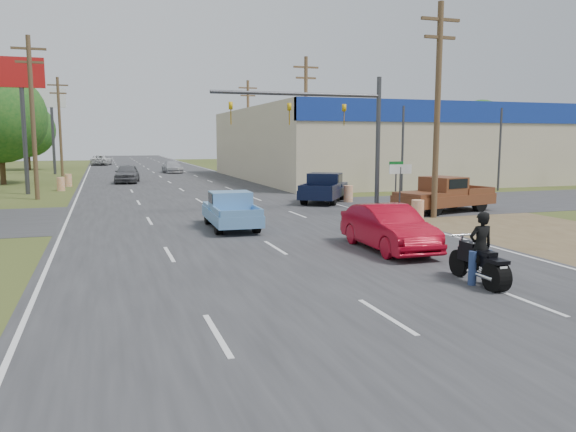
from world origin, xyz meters
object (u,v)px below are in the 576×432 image
object	(u,v)px
motorcycle	(481,265)
distant_car_grey	(127,174)
rider	(480,250)
brown_pickup	(443,194)
distant_car_silver	(172,167)
red_convertible	(388,228)
blue_pickup	(230,210)
distant_car_white	(101,160)
navy_pickup	(325,187)

from	to	relation	value
motorcycle	distant_car_grey	bearing A→B (deg)	102.20
rider	brown_pickup	world-z (taller)	brown_pickup
brown_pickup	distant_car_silver	xyz separation A→B (m)	(-9.05, 40.03, -0.26)
red_convertible	distant_car_silver	bearing A→B (deg)	92.79
blue_pickup	distant_car_white	world-z (taller)	blue_pickup
brown_pickup	distant_car_silver	world-z (taller)	brown_pickup
blue_pickup	navy_pickup	size ratio (longest dim) A/B	0.87
motorcycle	distant_car_grey	distance (m)	39.59
red_convertible	rider	bearing A→B (deg)	-88.50
motorcycle	blue_pickup	xyz separation A→B (m)	(-4.04, 11.28, 0.25)
red_convertible	distant_car_silver	world-z (taller)	red_convertible
rider	distant_car_white	bearing A→B (deg)	-81.19
rider	blue_pickup	size ratio (longest dim) A/B	0.38
blue_pickup	rider	bearing A→B (deg)	-68.22
blue_pickup	brown_pickup	bearing A→B (deg)	10.64
brown_pickup	distant_car_white	bearing A→B (deg)	1.21
red_convertible	motorcycle	bearing A→B (deg)	-88.54
blue_pickup	navy_pickup	distance (m)	11.11
motorcycle	distant_car_white	bearing A→B (deg)	98.80
rider	distant_car_silver	bearing A→B (deg)	-86.41
blue_pickup	distant_car_white	bearing A→B (deg)	96.53
distant_car_silver	distant_car_white	bearing A→B (deg)	104.86
distant_car_silver	motorcycle	bearing A→B (deg)	-91.91
rider	brown_pickup	bearing A→B (deg)	-118.11
red_convertible	distant_car_white	distance (m)	71.69
navy_pickup	distant_car_grey	size ratio (longest dim) A/B	1.16
motorcycle	distant_car_silver	world-z (taller)	distant_car_silver
rider	distant_car_white	distance (m)	76.45
navy_pickup	distant_car_silver	xyz separation A→B (m)	(-5.09, 33.66, -0.21)
distant_car_silver	rider	bearing A→B (deg)	-91.91
blue_pickup	motorcycle	bearing A→B (deg)	-68.35
distant_car_grey	distant_car_white	distance (m)	37.08
rider	distant_car_white	xyz separation A→B (m)	(-9.20, 75.90, -0.16)
motorcycle	distant_car_silver	size ratio (longest dim) A/B	0.52
navy_pickup	distant_car_white	xyz separation A→B (m)	(-12.73, 56.56, -0.14)
red_convertible	rider	size ratio (longest dim) A/B	2.56
blue_pickup	distant_car_silver	bearing A→B (deg)	88.57
distant_car_white	distant_car_grey	bearing A→B (deg)	102.87
navy_pickup	motorcycle	bearing A→B (deg)	-66.25
distant_car_silver	navy_pickup	bearing A→B (deg)	-84.99
rider	brown_pickup	distance (m)	14.98
brown_pickup	distant_car_grey	distance (m)	29.73
navy_pickup	distant_car_silver	world-z (taller)	navy_pickup
distant_car_grey	motorcycle	bearing A→B (deg)	-72.27
motorcycle	rider	size ratio (longest dim) A/B	1.32
navy_pickup	brown_pickup	distance (m)	7.50
rider	distant_car_grey	size ratio (longest dim) A/B	0.38
distant_car_white	navy_pickup	bearing A→B (deg)	112.28
blue_pickup	distant_car_silver	size ratio (longest dim) A/B	1.03
navy_pickup	distant_car_grey	xyz separation A→B (m)	(-10.61, 19.54, -0.07)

